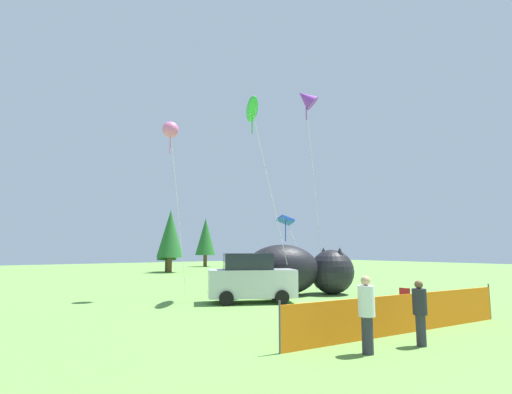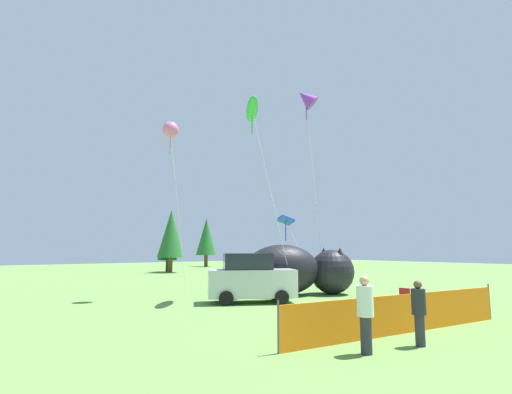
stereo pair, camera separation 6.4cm
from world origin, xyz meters
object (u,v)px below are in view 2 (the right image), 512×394
object	(u,v)px
folding_chair	(403,297)
kite_purple_delta	(306,99)
parked_car	(251,279)
kite_green_fish	(252,110)
kite_blue_box	(286,221)
spectator_in_green_shirt	(419,310)
inflatable_cat	(297,272)
spectator_in_black_shirt	(365,311)
kite_pink_octopus	(171,131)

from	to	relation	value
folding_chair	kite_purple_delta	bearing A→B (deg)	-100.85
parked_car	folding_chair	bearing A→B (deg)	-28.17
folding_chair	kite_green_fish	bearing A→B (deg)	-68.59
kite_blue_box	spectator_in_green_shirt	bearing A→B (deg)	-117.51
inflatable_cat	spectator_in_green_shirt	bearing A→B (deg)	-90.99
folding_chair	spectator_in_black_shirt	size ratio (longest dim) A/B	0.48
inflatable_cat	kite_pink_octopus	world-z (taller)	kite_pink_octopus
spectator_in_green_shirt	kite_green_fish	size ratio (longest dim) A/B	0.16
kite_green_fish	kite_pink_octopus	size ratio (longest dim) A/B	1.12
inflatable_cat	kite_pink_octopus	bearing A→B (deg)	-177.79
spectator_in_green_shirt	kite_green_fish	xyz separation A→B (m)	(2.15, 10.26, 8.76)
folding_chair	kite_blue_box	size ratio (longest dim) A/B	0.19
inflatable_cat	kite_pink_octopus	size ratio (longest dim) A/B	0.68
folding_chair	parked_car	bearing A→B (deg)	-59.46
folding_chair	kite_pink_octopus	world-z (taller)	kite_pink_octopus
parked_car	kite_purple_delta	xyz separation A→B (m)	(4.54, 0.79, 10.03)
folding_chair	kite_blue_box	xyz separation A→B (m)	(1.66, 9.13, 3.69)
spectator_in_green_shirt	kite_green_fish	world-z (taller)	kite_green_fish
spectator_in_black_shirt	kite_pink_octopus	xyz separation A→B (m)	(0.66, 12.83, 7.70)
inflatable_cat	kite_purple_delta	distance (m)	9.91
folding_chair	spectator_in_green_shirt	xyz separation A→B (m)	(-5.08, -3.81, 0.40)
spectator_in_green_shirt	folding_chair	bearing A→B (deg)	36.90
folding_chair	inflatable_cat	xyz separation A→B (m)	(0.18, 6.56, 0.74)
parked_car	kite_pink_octopus	world-z (taller)	kite_pink_octopus
spectator_in_black_shirt	parked_car	bearing A→B (deg)	70.79
spectator_in_green_shirt	kite_pink_octopus	size ratio (longest dim) A/B	0.18
folding_chair	kite_purple_delta	world-z (taller)	kite_purple_delta
spectator_in_black_shirt	kite_blue_box	world-z (taller)	kite_blue_box
spectator_in_black_shirt	kite_purple_delta	world-z (taller)	kite_purple_delta
parked_car	folding_chair	size ratio (longest dim) A/B	5.00
parked_car	kite_purple_delta	world-z (taller)	kite_purple_delta
kite_purple_delta	kite_green_fish	xyz separation A→B (m)	(-3.80, 0.12, -1.47)
inflatable_cat	kite_green_fish	bearing A→B (deg)	-151.88
kite_green_fish	parked_car	bearing A→B (deg)	-129.20
folding_chair	spectator_in_black_shirt	distance (m)	7.67
kite_purple_delta	kite_blue_box	size ratio (longest dim) A/B	2.59
parked_car	spectator_in_green_shirt	size ratio (longest dim) A/B	2.64
kite_pink_octopus	kite_blue_box	size ratio (longest dim) A/B	2.00
inflatable_cat	spectator_in_green_shirt	world-z (taller)	inflatable_cat
folding_chair	spectator_in_green_shirt	world-z (taller)	spectator_in_green_shirt
kite_purple_delta	kite_blue_box	distance (m)	7.53
parked_car	inflatable_cat	xyz separation A→B (m)	(3.86, 1.03, 0.15)
parked_car	kite_blue_box	size ratio (longest dim) A/B	0.95
inflatable_cat	kite_green_fish	world-z (taller)	kite_green_fish
spectator_in_green_shirt	kite_purple_delta	distance (m)	15.58
parked_car	kite_pink_octopus	bearing A→B (deg)	151.28
folding_chair	kite_blue_box	bearing A→B (deg)	-103.39
kite_pink_octopus	kite_blue_box	distance (m)	9.03
inflatable_cat	parked_car	bearing A→B (deg)	-139.13
kite_blue_box	kite_green_fish	bearing A→B (deg)	-149.63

